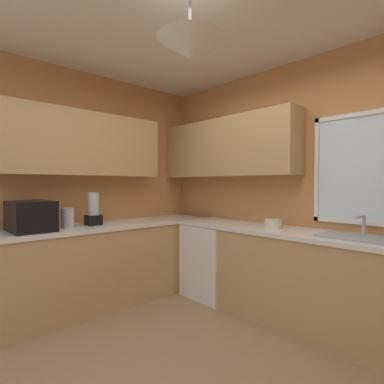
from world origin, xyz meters
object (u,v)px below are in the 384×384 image
(kettle, at_px, (68,218))
(sink_assembly, at_px, (357,237))
(blender_appliance, at_px, (93,210))
(bowl, at_px, (273,224))
(dishwasher, at_px, (214,260))
(microwave, at_px, (31,216))

(kettle, relative_size, sink_assembly, 0.35)
(sink_assembly, height_order, blender_appliance, blender_appliance)
(kettle, distance_m, bowl, 2.11)
(dishwasher, distance_m, microwave, 2.07)
(dishwasher, distance_m, sink_assembly, 1.67)
(dishwasher, xyz_separation_m, sink_assembly, (1.60, 0.04, 0.49))
(microwave, distance_m, bowl, 2.39)
(blender_appliance, bearing_deg, bowl, 40.77)
(dishwasher, distance_m, blender_appliance, 1.53)
(bowl, bearing_deg, microwave, -127.70)
(microwave, height_order, blender_appliance, blender_appliance)
(kettle, distance_m, blender_appliance, 0.29)
(dishwasher, relative_size, blender_appliance, 2.39)
(sink_assembly, relative_size, blender_appliance, 1.59)
(sink_assembly, relative_size, bowl, 3.24)
(dishwasher, bearing_deg, sink_assembly, 1.31)
(microwave, distance_m, blender_appliance, 0.63)
(dishwasher, bearing_deg, blender_appliance, -118.23)
(sink_assembly, xyz_separation_m, blender_appliance, (-2.26, -1.27, 0.15))
(blender_appliance, bearing_deg, dishwasher, 61.77)
(bowl, relative_size, blender_appliance, 0.49)
(kettle, bearing_deg, blender_appliance, 93.99)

